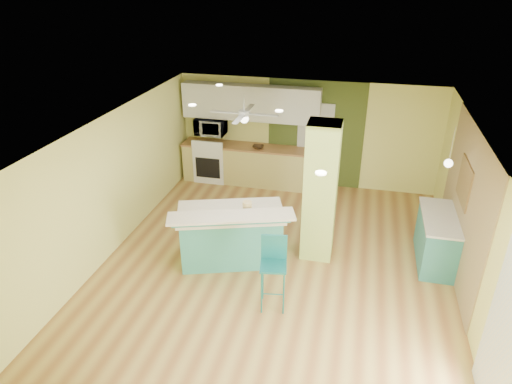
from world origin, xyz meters
TOP-DOWN VIEW (x-y plane):
  - floor at (0.00, 0.00)m, footprint 6.00×7.00m
  - ceiling at (0.00, 0.00)m, footprint 6.00×7.00m
  - wall_back at (0.00, 3.50)m, footprint 6.00×0.01m
  - wall_front at (0.00, -3.50)m, footprint 6.00×0.01m
  - wall_left at (-3.00, 0.00)m, footprint 0.01×7.00m
  - wall_right at (3.00, 0.00)m, footprint 0.01×7.00m
  - wood_panel at (2.99, 0.60)m, footprint 0.02×3.40m
  - olive_accent at (0.20, 3.49)m, footprint 2.20×0.02m
  - interior_door at (0.20, 3.46)m, footprint 0.82×0.05m
  - french_door at (2.97, -2.30)m, footprint 0.04×1.08m
  - column at (0.65, 0.50)m, footprint 0.55×0.55m
  - kitchen_run at (-1.30, 3.20)m, footprint 3.25×0.63m
  - stove at (-2.25, 3.19)m, footprint 0.76×0.66m
  - upper_cabinets at (-1.30, 3.32)m, footprint 3.20×0.34m
  - microwave at (-2.25, 3.20)m, footprint 0.70×0.48m
  - ceiling_fan at (-1.10, 2.00)m, footprint 1.41×1.41m
  - pendant_lamp at (2.65, 0.75)m, footprint 0.14×0.14m
  - wall_decor at (2.96, 0.80)m, footprint 0.03×0.90m
  - peninsula at (-0.81, -0.04)m, footprint 2.20×1.66m
  - bar_stool at (0.15, -1.05)m, footprint 0.45×0.45m
  - side_counter at (2.70, 0.74)m, footprint 0.60×1.41m
  - fruit_bowl at (-1.07, 3.10)m, footprint 0.27×0.27m
  - canister at (-0.53, 0.03)m, footprint 0.16×0.16m

SIDE VIEW (x-z plane):
  - floor at x=0.00m, z-range -0.01..0.00m
  - side_counter at x=2.70m, z-range 0.00..0.91m
  - stove at x=-2.25m, z-range -0.08..1.00m
  - kitchen_run at x=-1.30m, z-range 0.00..0.94m
  - peninsula at x=-0.81m, z-range -0.04..1.07m
  - bar_stool at x=0.15m, z-range 0.20..1.38m
  - fruit_bowl at x=-1.07m, z-range 0.94..1.01m
  - interior_door at x=0.20m, z-range 0.00..2.00m
  - french_door at x=2.97m, z-range 0.00..2.10m
  - canister at x=-0.53m, z-range 0.96..1.15m
  - wall_back at x=0.00m, z-range 0.00..2.50m
  - wall_front at x=0.00m, z-range 0.00..2.50m
  - wall_left at x=-3.00m, z-range 0.00..2.50m
  - wall_right at x=3.00m, z-range 0.00..2.50m
  - wood_panel at x=2.99m, z-range 0.00..2.50m
  - olive_accent at x=0.20m, z-range 0.00..2.50m
  - column at x=0.65m, z-range 0.00..2.50m
  - microwave at x=-2.25m, z-range 1.16..1.55m
  - wall_decor at x=2.96m, z-range 1.20..1.90m
  - pendant_lamp at x=2.65m, z-range 1.54..2.23m
  - upper_cabinets at x=-1.30m, z-range 1.55..2.35m
  - ceiling_fan at x=-1.10m, z-range 1.77..2.38m
  - ceiling at x=0.00m, z-range 2.50..2.51m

